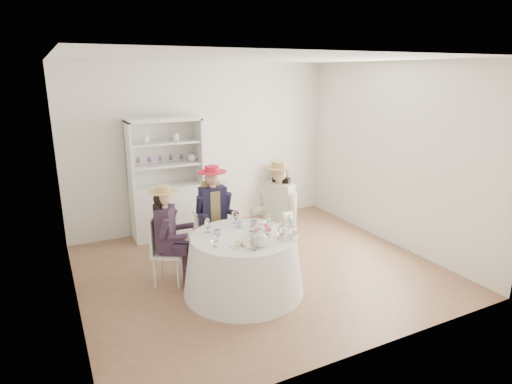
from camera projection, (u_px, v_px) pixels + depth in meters
name	position (u px, v px, depth m)	size (l,w,h in m)	color
ground	(259.00, 269.00, 5.73)	(4.50, 4.50, 0.00)	brown
ceiling	(260.00, 58.00, 4.99)	(4.50, 4.50, 0.00)	white
wall_back	(204.00, 147.00, 7.08)	(4.50, 4.50, 0.00)	white
wall_front	(367.00, 218.00, 3.64)	(4.50, 4.50, 0.00)	white
wall_left	(65.00, 193.00, 4.38)	(4.50, 4.50, 0.00)	white
wall_right	(394.00, 156.00, 6.33)	(4.50, 4.50, 0.00)	white
tea_table	(243.00, 264.00, 5.07)	(1.44, 1.44, 0.71)	white
hutch	(167.00, 195.00, 6.74)	(1.27, 0.82, 1.89)	silver
side_table	(280.00, 200.00, 7.70)	(0.41, 0.41, 0.64)	silver
hatbox	(281.00, 174.00, 7.57)	(0.32, 0.32, 0.32)	black
guest_left	(167.00, 230.00, 5.16)	(0.54, 0.49, 1.26)	silver
guest_mid	(214.00, 209.00, 5.78)	(0.49, 0.51, 1.35)	silver
guest_right	(278.00, 207.00, 5.75)	(0.61, 0.57, 1.41)	silver
spare_chair	(212.00, 211.00, 6.31)	(0.44, 0.44, 1.07)	silver
teacup_a	(217.00, 233.00, 4.97)	(0.08, 0.08, 0.06)	white
teacup_b	(239.00, 225.00, 5.24)	(0.07, 0.07, 0.06)	white
teacup_c	(254.00, 224.00, 5.24)	(0.10, 0.10, 0.08)	white
flower_bowl	(261.00, 231.00, 5.05)	(0.19, 0.19, 0.05)	white
flower_arrangement	(261.00, 228.00, 4.94)	(0.19, 0.19, 0.07)	#D06881
table_teapot	(260.00, 240.00, 4.65)	(0.24, 0.17, 0.18)	white
sandwich_plate	(241.00, 245.00, 4.67)	(0.24, 0.24, 0.05)	white
cupcake_stand	(288.00, 231.00, 4.89)	(0.25, 0.25, 0.23)	white
stemware_set	(243.00, 230.00, 4.96)	(0.90, 0.94, 0.15)	white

